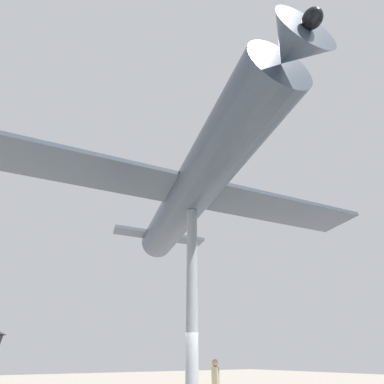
% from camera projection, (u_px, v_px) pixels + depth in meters
% --- Properties ---
extents(support_pylon_central, '(0.41, 0.41, 7.04)m').
position_uv_depth(support_pylon_central, '(192.00, 300.00, 8.94)').
color(support_pylon_central, '#999EA3').
rests_on(support_pylon_central, ground_plane).
extents(suspended_airplane, '(17.43, 13.96, 3.05)m').
position_uv_depth(suspended_airplane, '(193.00, 190.00, 11.26)').
color(suspended_airplane, '#4C5666').
rests_on(suspended_airplane, support_pylon_central).
extents(visitor_person, '(0.45, 0.42, 1.77)m').
position_uv_depth(visitor_person, '(216.00, 382.00, 10.08)').
color(visitor_person, '#2D3D56').
rests_on(visitor_person, ground_plane).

